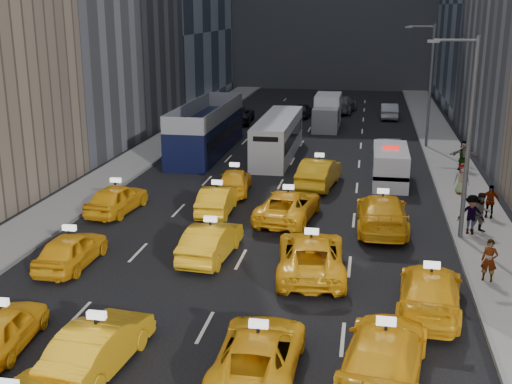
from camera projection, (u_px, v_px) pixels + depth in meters
ground at (188, 359)px, 19.17m from camera, size 160.00×160.00×0.00m
sidewalk_west at (141, 157)px, 44.56m from camera, size 3.00×90.00×0.15m
sidewalk_east at (453, 170)px, 41.05m from camera, size 3.00×90.00×0.15m
curb_west at (161, 158)px, 44.31m from camera, size 0.15×90.00×0.18m
curb_east at (430, 169)px, 41.29m from camera, size 0.15×90.00×0.18m
streetlight_near at (467, 133)px, 27.63m from camera, size 2.15×0.22×9.00m
streetlight_far at (429, 82)px, 46.55m from camera, size 2.15×0.22×9.00m
taxi_4 at (3, 328)px, 19.59m from camera, size 1.91×4.08×1.35m
taxi_5 at (99, 345)px, 18.52m from camera, size 2.02×4.58×1.46m
taxi_6 at (259, 353)px, 18.16m from camera, size 2.32×5.01×1.39m
taxi_7 at (384, 354)px, 17.96m from camera, size 2.92×5.64×1.56m
taxi_8 at (71, 250)px, 25.85m from camera, size 1.74×4.21×1.43m
taxi_9 at (211, 241)px, 26.72m from camera, size 1.91×4.63×1.49m
taxi_10 at (311, 255)px, 25.11m from camera, size 3.09×5.79×1.55m
taxi_11 at (430, 291)px, 21.98m from camera, size 2.63×5.36×1.50m
taxi_12 at (117, 199)px, 32.64m from camera, size 2.23×4.57×1.50m
taxi_13 at (217, 200)px, 32.58m from camera, size 1.61×4.31×1.41m
taxi_14 at (288, 206)px, 31.48m from camera, size 3.10×5.59×1.48m
taxi_15 at (382, 213)px, 30.11m from camera, size 2.49×5.81×1.67m
taxi_16 at (235, 181)px, 36.10m from camera, size 2.05×4.34×1.43m
taxi_17 at (319, 173)px, 37.38m from camera, size 2.44×5.27×1.67m
nypd_van at (390, 166)px, 38.09m from camera, size 2.06×5.25×2.25m
double_decker at (207, 129)px, 45.73m from camera, size 3.24×12.30×3.55m
city_bus at (278, 137)px, 44.83m from camera, size 2.29×10.84×2.80m
box_truck at (327, 112)px, 55.36m from camera, size 2.56×6.35×2.84m
misc_car_0 at (388, 149)px, 44.14m from camera, size 2.05×4.64×1.48m
misc_car_1 at (239, 115)px, 58.07m from camera, size 2.74×5.42×1.47m
misc_car_2 at (342, 104)px, 63.85m from camera, size 2.98×5.89×1.64m
misc_car_3 at (302, 110)px, 61.02m from camera, size 1.93×4.07×1.34m
misc_car_4 at (389, 111)px, 60.34m from camera, size 1.61×4.49×1.48m
pedestrian_0 at (489, 260)px, 24.08m from camera, size 0.69×0.55×1.64m
pedestrian_1 at (481, 213)px, 29.32m from camera, size 1.02×0.75×1.87m
pedestrian_2 at (471, 215)px, 29.08m from camera, size 1.23×0.60×1.84m
pedestrian_3 at (490, 201)px, 31.40m from camera, size 1.05×0.67×1.65m
pedestrian_4 at (462, 179)px, 35.39m from camera, size 0.83×0.47×1.68m
pedestrian_5 at (464, 155)px, 40.59m from camera, size 1.77×0.59×1.88m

